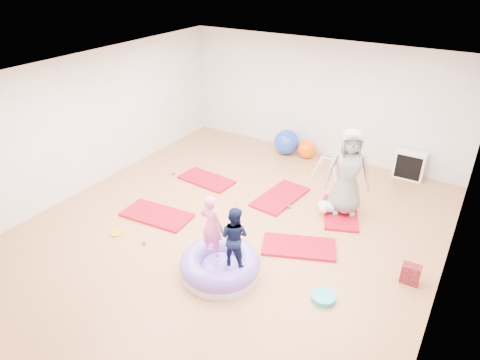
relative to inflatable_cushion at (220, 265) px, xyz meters
The scene contains 19 objects.
room 1.74m from the inflatable_cushion, 114.18° to the left, with size 7.01×8.01×2.81m.
gym_mat_front_left 2.10m from the inflatable_cushion, 159.59° to the left, with size 1.33×0.66×0.06m, color #9E000A.
gym_mat_mid_left 3.13m from the inflatable_cushion, 129.55° to the left, with size 1.22×0.61×0.05m, color #9E000A.
gym_mat_center_back 2.60m from the inflatable_cushion, 95.43° to the left, with size 1.33×0.66×0.06m, color #9E000A.
gym_mat_right 1.48m from the inflatable_cushion, 57.70° to the left, with size 1.25×0.62×0.05m, color #9E000A.
gym_mat_rear_right 2.87m from the inflatable_cushion, 69.00° to the left, with size 1.25×0.63×0.05m, color #9E000A.
inflatable_cushion is the anchor object (origin of this frame).
child_pink 0.75m from the inflatable_cushion, behind, with size 0.38×0.25×1.05m, color pink.
child_navy 0.75m from the inflatable_cushion, ahead, with size 0.48×0.37×0.98m, color black.
adult_caregiver 3.01m from the inflatable_cushion, 68.84° to the left, with size 0.83×0.54×1.70m, color slate.
infant 2.62m from the inflatable_cushion, 72.76° to the left, with size 0.37×0.37×0.22m.
ball_pit_balls 1.90m from the inflatable_cushion, 113.75° to the left, with size 3.43×3.33×0.07m.
exercise_ball_blue 4.79m from the inflatable_cushion, 103.63° to the left, with size 0.62×0.62×0.62m, color #1E3FAF.
exercise_ball_orange 4.74m from the inflatable_cushion, 97.16° to the left, with size 0.45×0.45×0.45m, color #FF5202.
infant_play_gym 4.02m from the inflatable_cushion, 86.64° to the left, with size 0.61×0.58×0.46m.
cube_shelf 5.22m from the inflatable_cushion, 69.93° to the left, with size 0.63×0.31×0.63m.
balance_disc 1.65m from the inflatable_cushion, 10.92° to the left, with size 0.37×0.37×0.08m, color teal.
backpack 2.93m from the inflatable_cushion, 27.42° to the left, with size 0.28×0.17×0.32m, color #BA2435.
yellow_toy 2.20m from the inflatable_cushion, behind, with size 0.21×0.21×0.03m, color gold.
Camera 1 is at (3.53, -5.45, 4.53)m, focal length 32.00 mm.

